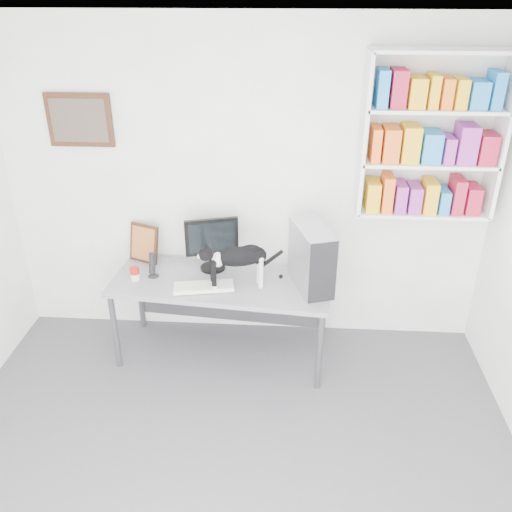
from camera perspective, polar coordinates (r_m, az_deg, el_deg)
name	(u,v)px	position (r m, az deg, el deg)	size (l,w,h in m)	color
room	(212,330)	(2.71, -4.69, -7.77)	(4.01, 4.01, 2.70)	#4F4E53
bookshelf	(432,136)	(4.30, 18.00, 11.88)	(1.03, 0.28, 1.24)	white
wall_art	(80,120)	(4.59, -18.07, 13.45)	(0.52, 0.04, 0.42)	#492617
desk	(222,319)	(4.55, -3.56, -6.60)	(1.75, 0.68, 0.73)	gray
monitor	(212,244)	(4.44, -4.67, 1.30)	(0.43, 0.21, 0.46)	black
keyboard	(204,287)	(4.26, -5.53, -3.23)	(0.47, 0.18, 0.04)	silver
pc_tower	(311,257)	(4.19, 5.86, -0.15)	(0.22, 0.50, 0.50)	#A3A3A8
speaker	(152,265)	(4.44, -10.86, -0.90)	(0.09, 0.09, 0.21)	black
leaning_print	(144,243)	(4.68, -11.71, 1.40)	(0.27, 0.11, 0.34)	#492617
soup_can	(135,274)	(4.45, -12.64, -1.83)	(0.07, 0.07, 0.11)	#AD1D0E
cat	(239,267)	(4.18, -1.84, -1.15)	(0.59, 0.16, 0.37)	black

